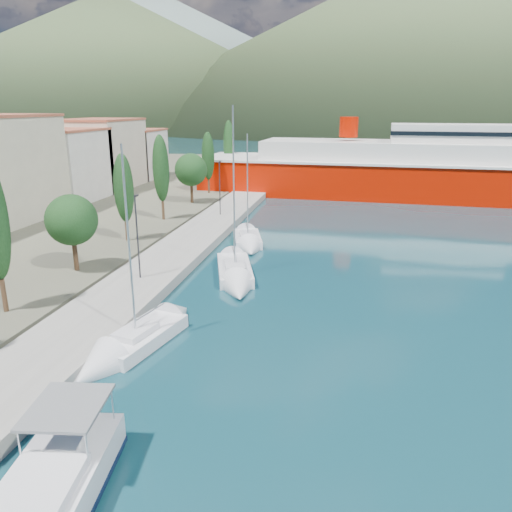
# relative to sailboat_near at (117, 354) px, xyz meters

# --- Properties ---
(ground) EXTENTS (1400.00, 1400.00, 0.00)m
(ground) POSITION_rel_sailboat_near_xyz_m (5.77, 114.65, -0.32)
(ground) COLOR #123B46
(quay) EXTENTS (5.00, 88.00, 0.80)m
(quay) POSITION_rel_sailboat_near_xyz_m (-3.23, 20.65, 0.08)
(quay) COLOR gray
(quay) RESTS_ON ground
(hills_far) EXTENTS (1480.00, 900.00, 180.00)m
(hills_far) POSITION_rel_sailboat_near_xyz_m (144.35, 613.38, 77.07)
(hills_far) COLOR slate
(hills_far) RESTS_ON ground
(hills_near) EXTENTS (1010.00, 520.00, 115.00)m
(hills_near) POSITION_rel_sailboat_near_xyz_m (103.81, 367.15, 48.86)
(hills_near) COLOR #425632
(hills_near) RESTS_ON ground
(town_buildings) EXTENTS (9.20, 69.20, 11.30)m
(town_buildings) POSITION_rel_sailboat_near_xyz_m (-26.23, 31.55, 5.24)
(town_buildings) COLOR silver
(town_buildings) RESTS_ON land_strip
(tree_row) EXTENTS (4.16, 65.62, 9.89)m
(tree_row) POSITION_rel_sailboat_near_xyz_m (-8.89, 26.68, 5.24)
(tree_row) COLOR #47301E
(tree_row) RESTS_ON land_strip
(lamp_posts) EXTENTS (0.15, 47.25, 6.06)m
(lamp_posts) POSITION_rel_sailboat_near_xyz_m (-3.23, 9.88, 3.76)
(lamp_posts) COLOR #2D2D33
(lamp_posts) RESTS_ON quay
(sailboat_near) EXTENTS (4.29, 8.73, 12.05)m
(sailboat_near) POSITION_rel_sailboat_near_xyz_m (0.00, 0.00, 0.00)
(sailboat_near) COLOR silver
(sailboat_near) RESTS_ON ground
(sailboat_mid) EXTENTS (5.24, 9.98, 13.90)m
(sailboat_mid) POSITION_rel_sailboat_near_xyz_m (3.51, 12.47, 0.01)
(sailboat_mid) COLOR silver
(sailboat_mid) RESTS_ON ground
(sailboat_far) EXTENTS (4.50, 8.12, 11.38)m
(sailboat_far) POSITION_rel_sailboat_near_xyz_m (2.35, 22.46, -0.00)
(sailboat_far) COLOR silver
(sailboat_far) RESTS_ON ground
(ferry) EXTENTS (60.59, 15.53, 11.93)m
(ferry) POSITION_rel_sailboat_near_xyz_m (19.04, 54.11, 3.31)
(ferry) COLOR #B71200
(ferry) RESTS_ON ground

